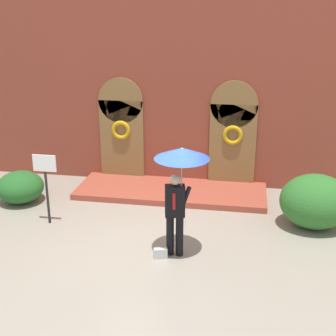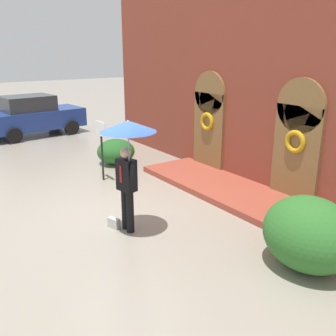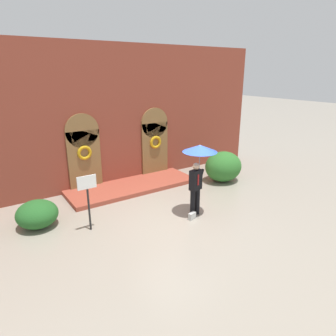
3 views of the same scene
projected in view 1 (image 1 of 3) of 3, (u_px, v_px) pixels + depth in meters
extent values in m
plane|color=gray|center=(148.00, 247.00, 10.16)|extent=(80.00, 80.00, 0.00)
cube|color=brown|center=(178.00, 86.00, 13.12)|extent=(14.00, 0.50, 5.60)
cube|color=brown|center=(122.00, 141.00, 13.65)|extent=(1.30, 0.08, 2.40)
cylinder|color=brown|center=(121.00, 100.00, 13.25)|extent=(1.30, 0.08, 1.30)
cube|color=brown|center=(232.00, 147.00, 13.13)|extent=(1.30, 0.08, 2.40)
cylinder|color=brown|center=(234.00, 104.00, 12.73)|extent=(1.30, 0.08, 1.30)
torus|color=#C69314|center=(121.00, 130.00, 13.46)|extent=(0.56, 0.12, 0.56)
torus|color=#C69314|center=(233.00, 135.00, 12.95)|extent=(0.56, 0.12, 0.56)
cube|color=#98402E|center=(171.00, 191.00, 12.97)|extent=(5.20, 1.80, 0.16)
cylinder|color=black|center=(170.00, 235.00, 9.74)|extent=(0.16, 0.16, 0.90)
cylinder|color=black|center=(180.00, 236.00, 9.71)|extent=(0.16, 0.16, 0.90)
cube|color=black|center=(175.00, 201.00, 9.47)|extent=(0.44, 0.32, 0.66)
cube|color=#A51919|center=(174.00, 202.00, 9.33)|extent=(0.06, 0.02, 0.36)
sphere|color=tan|center=(175.00, 180.00, 9.31)|extent=(0.22, 0.22, 0.22)
cylinder|color=black|center=(186.00, 197.00, 9.40)|extent=(0.22, 0.09, 0.46)
cylinder|color=gray|center=(182.00, 182.00, 9.30)|extent=(0.02, 0.02, 0.98)
cone|color=#284CB7|center=(182.00, 153.00, 9.10)|extent=(1.10, 1.10, 0.22)
cone|color=white|center=(182.00, 153.00, 9.10)|extent=(0.61, 0.61, 0.20)
cube|color=#B7B7B2|center=(161.00, 253.00, 9.70)|extent=(0.30, 0.20, 0.22)
cylinder|color=black|center=(48.00, 198.00, 11.08)|extent=(0.06, 0.06, 1.30)
cube|color=white|center=(44.00, 163.00, 10.79)|extent=(0.56, 0.03, 0.40)
ellipsoid|color=#235B23|center=(20.00, 187.00, 12.37)|extent=(1.23, 1.25, 0.83)
ellipsoid|color=#2D6B28|center=(315.00, 201.00, 10.89)|extent=(1.64, 1.41, 1.29)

